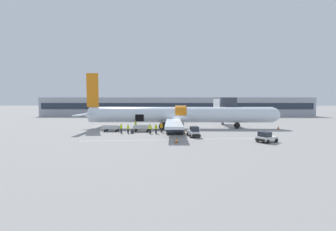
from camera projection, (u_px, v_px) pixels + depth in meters
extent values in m
plane|color=gray|center=(180.00, 130.00, 44.01)|extent=(500.00, 500.00, 0.00)
cube|color=silver|center=(181.00, 140.00, 32.77)|extent=(28.61, 3.31, 0.01)
cube|color=#9EA3AD|center=(176.00, 107.00, 86.70)|extent=(101.42, 9.74, 7.03)
cube|color=#232D3D|center=(176.00, 106.00, 81.76)|extent=(99.39, 0.16, 2.25)
cylinder|color=#4C4C51|center=(223.00, 117.00, 53.07)|extent=(0.60, 0.60, 3.63)
cube|color=silver|center=(223.00, 104.00, 52.88)|extent=(2.53, 10.97, 2.53)
cube|color=#333842|center=(228.00, 105.00, 48.00)|extent=(3.29, 1.60, 3.03)
cylinder|color=silver|center=(181.00, 115.00, 46.11)|extent=(37.42, 3.19, 3.19)
sphere|color=silver|center=(272.00, 115.00, 45.81)|extent=(3.03, 3.03, 3.03)
cone|color=silver|center=(90.00, 115.00, 46.40)|extent=(3.67, 2.93, 2.93)
cylinder|color=orange|center=(181.00, 113.00, 46.06)|extent=(2.25, 3.19, 3.19)
cube|color=orange|center=(93.00, 90.00, 46.08)|extent=(2.39, 0.28, 6.91)
cube|color=silver|center=(85.00, 114.00, 42.00)|extent=(1.10, 8.76, 0.20)
cube|color=silver|center=(100.00, 112.00, 50.74)|extent=(1.10, 8.76, 0.20)
cube|color=silver|center=(174.00, 123.00, 37.90)|extent=(2.62, 15.64, 0.40)
cube|color=silver|center=(173.00, 116.00, 54.47)|extent=(2.62, 15.64, 0.40)
cylinder|color=#333842|center=(175.00, 128.00, 38.09)|extent=(2.94, 2.13, 2.13)
cylinder|color=#333842|center=(174.00, 120.00, 54.38)|extent=(2.94, 2.13, 2.13)
cube|color=black|center=(140.00, 118.00, 44.70)|extent=(1.70, 0.12, 1.40)
cylinder|color=#56565B|center=(237.00, 122.00, 46.02)|extent=(0.22, 0.22, 1.40)
sphere|color=black|center=(237.00, 125.00, 46.06)|extent=(1.28, 1.28, 1.28)
cylinder|color=#56565B|center=(162.00, 123.00, 43.97)|extent=(0.22, 0.22, 1.40)
sphere|color=black|center=(162.00, 127.00, 44.01)|extent=(1.28, 1.28, 1.28)
cylinder|color=#56565B|center=(163.00, 121.00, 48.55)|extent=(0.22, 0.22, 1.40)
sphere|color=black|center=(163.00, 124.00, 48.59)|extent=(1.28, 1.28, 1.28)
cube|color=silver|center=(267.00, 138.00, 30.67)|extent=(3.10, 2.75, 0.56)
cube|color=#232833|center=(265.00, 134.00, 30.41)|extent=(1.73, 1.81, 0.65)
cube|color=black|center=(260.00, 140.00, 30.01)|extent=(0.86, 1.34, 0.28)
sphere|color=black|center=(258.00, 140.00, 30.93)|extent=(0.56, 0.56, 0.56)
sphere|color=black|center=(267.00, 142.00, 29.57)|extent=(0.56, 0.56, 0.56)
sphere|color=black|center=(266.00, 139.00, 31.81)|extent=(0.56, 0.56, 0.56)
sphere|color=black|center=(276.00, 140.00, 30.45)|extent=(0.56, 0.56, 0.56)
cube|color=silver|center=(194.00, 133.00, 35.49)|extent=(1.75, 3.34, 0.69)
cube|color=#232833|center=(194.00, 129.00, 34.89)|extent=(1.32, 1.57, 0.76)
cube|color=black|center=(196.00, 135.00, 33.87)|extent=(1.21, 0.28, 0.35)
sphere|color=black|center=(191.00, 136.00, 34.36)|extent=(0.56, 0.56, 0.56)
sphere|color=black|center=(199.00, 136.00, 34.51)|extent=(0.56, 0.56, 0.56)
sphere|color=black|center=(188.00, 134.00, 36.51)|extent=(0.56, 0.56, 0.56)
sphere|color=black|center=(196.00, 134.00, 36.65)|extent=(0.56, 0.56, 0.56)
cube|color=#B7BABF|center=(142.00, 128.00, 41.31)|extent=(3.15, 1.61, 0.05)
cube|color=#B7BABF|center=(150.00, 127.00, 41.33)|extent=(0.12, 1.50, 0.54)
cube|color=#B7BABF|center=(141.00, 127.00, 40.58)|extent=(3.04, 0.18, 0.54)
cube|color=#B7BABF|center=(142.00, 126.00, 42.01)|extent=(3.04, 0.18, 0.54)
cube|color=#333338|center=(153.00, 130.00, 41.37)|extent=(0.90, 0.11, 0.06)
sphere|color=black|center=(147.00, 131.00, 40.61)|extent=(0.40, 0.40, 0.40)
sphere|color=black|center=(148.00, 130.00, 42.11)|extent=(0.40, 0.40, 0.40)
sphere|color=black|center=(135.00, 131.00, 40.57)|extent=(0.40, 0.40, 0.40)
sphere|color=black|center=(136.00, 130.00, 42.06)|extent=(0.40, 0.40, 0.40)
cube|color=black|center=(137.00, 127.00, 41.06)|extent=(0.49, 0.28, 0.41)
cube|color=#2D2D33|center=(144.00, 127.00, 41.16)|extent=(0.55, 0.23, 0.40)
cube|color=#B7BABF|center=(112.00, 128.00, 41.85)|extent=(3.00, 1.59, 0.05)
cube|color=#B7BABF|center=(119.00, 127.00, 41.83)|extent=(0.09, 1.54, 0.47)
cube|color=#B7BABF|center=(111.00, 128.00, 41.10)|extent=(2.91, 0.11, 0.47)
cube|color=#B7BABF|center=(113.00, 127.00, 42.57)|extent=(2.91, 0.11, 0.47)
cube|color=#333338|center=(122.00, 130.00, 41.87)|extent=(0.90, 0.10, 0.06)
sphere|color=black|center=(116.00, 131.00, 41.10)|extent=(0.40, 0.40, 0.40)
sphere|color=black|center=(118.00, 130.00, 42.64)|extent=(0.40, 0.40, 0.40)
sphere|color=black|center=(105.00, 131.00, 41.10)|extent=(0.40, 0.40, 0.40)
sphere|color=black|center=(107.00, 130.00, 42.63)|extent=(0.40, 0.40, 0.40)
cube|color=#1E2347|center=(114.00, 127.00, 42.10)|extent=(0.51, 0.26, 0.33)
cube|color=#721951|center=(105.00, 127.00, 41.71)|extent=(0.45, 0.31, 0.42)
cube|color=#4C1E1E|center=(111.00, 127.00, 42.03)|extent=(0.50, 0.18, 0.31)
cylinder|color=black|center=(150.00, 131.00, 38.83)|extent=(0.35, 0.35, 0.81)
cylinder|color=#CCE523|center=(150.00, 127.00, 38.79)|extent=(0.44, 0.44, 0.64)
sphere|color=brown|center=(150.00, 125.00, 38.76)|extent=(0.22, 0.22, 0.22)
cylinder|color=#CCE523|center=(151.00, 127.00, 38.83)|extent=(0.14, 0.14, 0.58)
cylinder|color=#CCE523|center=(149.00, 128.00, 38.75)|extent=(0.14, 0.14, 0.58)
cylinder|color=black|center=(128.00, 131.00, 39.24)|extent=(0.39, 0.39, 0.77)
cylinder|color=#B7E019|center=(128.00, 127.00, 39.20)|extent=(0.50, 0.50, 0.61)
sphere|color=beige|center=(128.00, 125.00, 39.17)|extent=(0.21, 0.21, 0.21)
cylinder|color=#B7E019|center=(128.00, 127.00, 39.39)|extent=(0.16, 0.16, 0.56)
cylinder|color=#B7E019|center=(128.00, 128.00, 39.02)|extent=(0.16, 0.16, 0.56)
cylinder|color=#1E2338|center=(156.00, 131.00, 38.80)|extent=(0.42, 0.42, 0.82)
cylinder|color=#B7E019|center=(156.00, 127.00, 38.75)|extent=(0.54, 0.54, 0.64)
sphere|color=beige|center=(156.00, 125.00, 38.72)|extent=(0.23, 0.23, 0.23)
cylinder|color=#B7E019|center=(155.00, 128.00, 38.58)|extent=(0.17, 0.17, 0.59)
cylinder|color=#B7E019|center=(157.00, 127.00, 38.92)|extent=(0.17, 0.17, 0.59)
cylinder|color=#2D2D33|center=(161.00, 130.00, 40.37)|extent=(0.43, 0.43, 0.85)
cylinder|color=orange|center=(161.00, 126.00, 40.32)|extent=(0.55, 0.55, 0.67)
sphere|color=tan|center=(161.00, 123.00, 40.29)|extent=(0.24, 0.24, 0.24)
cylinder|color=orange|center=(163.00, 126.00, 40.20)|extent=(0.17, 0.17, 0.62)
cylinder|color=orange|center=(160.00, 126.00, 40.45)|extent=(0.17, 0.17, 0.62)
cylinder|color=#2D2D33|center=(121.00, 131.00, 39.49)|extent=(0.43, 0.43, 0.84)
cylinder|color=#B7E019|center=(121.00, 126.00, 39.44)|extent=(0.55, 0.55, 0.66)
sphere|color=beige|center=(121.00, 124.00, 39.41)|extent=(0.23, 0.23, 0.23)
cylinder|color=#B7E019|center=(122.00, 127.00, 39.28)|extent=(0.18, 0.18, 0.61)
cylinder|color=#B7E019|center=(120.00, 127.00, 39.61)|extent=(0.18, 0.18, 0.61)
cylinder|color=black|center=(136.00, 128.00, 43.62)|extent=(0.39, 0.39, 0.88)
cylinder|color=#B7E019|center=(136.00, 124.00, 43.57)|extent=(0.50, 0.50, 0.69)
sphere|color=#9E7556|center=(136.00, 121.00, 43.54)|extent=(0.24, 0.24, 0.24)
cylinder|color=#B7E019|center=(136.00, 124.00, 43.81)|extent=(0.16, 0.16, 0.64)
cylinder|color=#B7E019|center=(136.00, 124.00, 43.33)|extent=(0.16, 0.16, 0.64)
cube|color=#2D2D33|center=(132.00, 132.00, 38.89)|extent=(0.57, 0.43, 0.63)
cube|color=black|center=(132.00, 130.00, 38.86)|extent=(0.32, 0.18, 0.12)
cube|color=black|center=(278.00, 129.00, 45.02)|extent=(0.50, 0.50, 0.03)
cone|color=orange|center=(278.00, 127.00, 44.99)|extent=(0.37, 0.37, 0.78)
cylinder|color=white|center=(278.00, 127.00, 44.99)|extent=(0.22, 0.22, 0.09)
cube|color=black|center=(176.00, 143.00, 30.15)|extent=(0.49, 0.49, 0.03)
cone|color=orange|center=(177.00, 140.00, 30.13)|extent=(0.36, 0.36, 0.71)
cylinder|color=white|center=(177.00, 140.00, 30.13)|extent=(0.21, 0.21, 0.09)
cube|color=black|center=(185.00, 133.00, 38.85)|extent=(0.46, 0.46, 0.03)
cone|color=orange|center=(185.00, 132.00, 38.83)|extent=(0.34, 0.34, 0.58)
cylinder|color=white|center=(185.00, 132.00, 38.83)|extent=(0.20, 0.20, 0.07)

